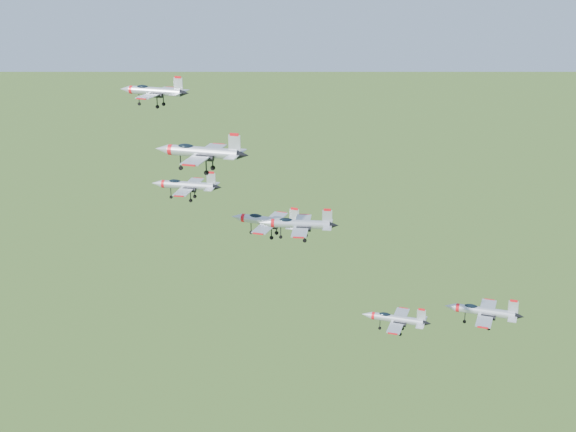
# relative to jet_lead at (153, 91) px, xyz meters

# --- Properties ---
(jet_lead) EXTENTS (12.92, 10.80, 3.46)m
(jet_lead) POSITION_rel_jet_lead_xyz_m (0.00, 0.00, 0.00)
(jet_lead) COLOR #B2B6BF
(jet_left_high) EXTENTS (11.24, 9.26, 3.01)m
(jet_left_high) POSITION_rel_jet_lead_xyz_m (9.88, -16.23, -11.13)
(jet_left_high) COLOR #B2B6BF
(jet_right_high) EXTENTS (13.35, 11.10, 3.57)m
(jet_right_high) POSITION_rel_jet_lead_xyz_m (16.01, -29.06, -2.23)
(jet_right_high) COLOR #B2B6BF
(jet_left_low) EXTENTS (12.93, 10.85, 3.47)m
(jet_left_low) POSITION_rel_jet_lead_xyz_m (21.01, -8.74, -18.91)
(jet_left_low) COLOR #B2B6BF
(jet_right_low) EXTENTS (11.31, 9.34, 3.02)m
(jet_right_low) POSITION_rel_jet_lead_xyz_m (28.43, -24.08, -13.49)
(jet_right_low) COLOR #B2B6BF
(jet_trail) EXTENTS (11.07, 9.25, 2.96)m
(jet_trail) POSITION_rel_jet_lead_xyz_m (42.51, -14.53, -31.96)
(jet_trail) COLOR #B2B6BF
(jet_extra) EXTENTS (13.26, 11.11, 3.55)m
(jet_extra) POSITION_rel_jet_lead_xyz_m (56.87, -3.33, -34.94)
(jet_extra) COLOR #B2B6BF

